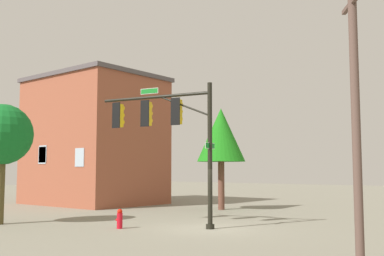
{
  "coord_description": "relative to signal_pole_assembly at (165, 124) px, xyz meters",
  "views": [
    {
      "loc": [
        -11.87,
        15.93,
        2.47
      ],
      "look_at": [
        1.17,
        -0.23,
        4.35
      ],
      "focal_mm": 43.48,
      "sensor_mm": 36.0,
      "label": 1
    }
  ],
  "objects": [
    {
      "name": "ground_plane",
      "position": [
        -2.18,
        -0.45,
        -4.55
      ],
      "size": [
        120.0,
        120.0,
        0.0
      ],
      "primitive_type": "plane",
      "color": "gray"
    },
    {
      "name": "brick_building",
      "position": [
        13.29,
        -6.84,
        0.13
      ],
      "size": [
        9.32,
        7.39,
        9.34
      ],
      "color": "#984E37",
      "rests_on": "ground_plane"
    },
    {
      "name": "signal_pole_assembly",
      "position": [
        0.0,
        0.0,
        0.0
      ],
      "size": [
        5.65,
        1.73,
        6.24
      ],
      "color": "black",
      "rests_on": "ground_plane"
    },
    {
      "name": "tree_near",
      "position": [
        6.35,
        4.29,
        -0.47
      ],
      "size": [
        2.83,
        2.83,
        5.55
      ],
      "color": "brown",
      "rests_on": "ground_plane"
    },
    {
      "name": "utility_pole",
      "position": [
        -9.52,
        2.57,
        -0.45
      ],
      "size": [
        1.14,
        1.53,
        7.85
      ],
      "color": "brown",
      "rests_on": "ground_plane"
    },
    {
      "name": "fire_hydrant",
      "position": [
        0.88,
        1.87,
        -4.14
      ],
      "size": [
        0.33,
        0.24,
        0.83
      ],
      "color": "red",
      "rests_on": "ground_plane"
    },
    {
      "name": "tree_mid",
      "position": [
        2.97,
        -8.53,
        0.11
      ],
      "size": [
        3.05,
        3.05,
        6.4
      ],
      "color": "brown",
      "rests_on": "ground_plane"
    }
  ]
}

